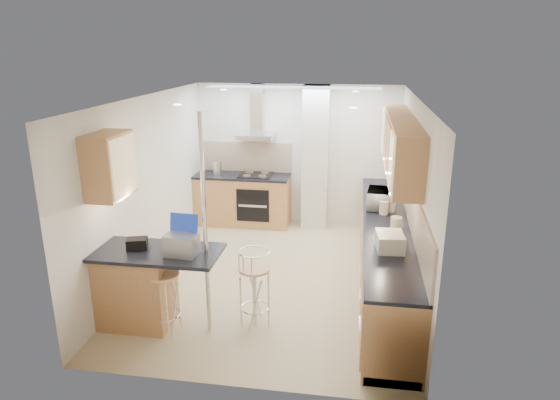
% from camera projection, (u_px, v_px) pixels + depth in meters
% --- Properties ---
extents(ground, '(4.80, 4.80, 0.00)m').
position_uv_depth(ground, '(275.00, 277.00, 7.07)').
color(ground, '#CDB489').
rests_on(ground, ground).
extents(room_shell, '(3.64, 4.84, 2.51)m').
position_uv_depth(room_shell, '(303.00, 166.00, 6.91)').
color(room_shell, silver).
rests_on(room_shell, ground).
extents(right_counter, '(0.63, 4.40, 0.92)m').
position_uv_depth(right_counter, '(385.00, 253.00, 6.71)').
color(right_counter, '#B26E47').
rests_on(right_counter, ground).
extents(back_counter, '(1.70, 0.63, 0.92)m').
position_uv_depth(back_counter, '(243.00, 199.00, 9.05)').
color(back_counter, '#B26E47').
rests_on(back_counter, ground).
extents(peninsula, '(1.47, 0.72, 0.94)m').
position_uv_depth(peninsula, '(158.00, 288.00, 5.73)').
color(peninsula, '#B26E47').
rests_on(peninsula, ground).
extents(microwave, '(0.37, 0.51, 0.27)m').
position_uv_depth(microwave, '(379.00, 199.00, 7.08)').
color(microwave, white).
rests_on(microwave, right_counter).
extents(laptop, '(0.36, 0.29, 0.24)m').
position_uv_depth(laptop, '(182.00, 245.00, 5.45)').
color(laptop, '#999DA0').
rests_on(laptop, peninsula).
extents(bag, '(0.26, 0.22, 0.12)m').
position_uv_depth(bag, '(137.00, 244.00, 5.63)').
color(bag, black).
rests_on(bag, peninsula).
extents(bar_stool_near, '(0.47, 0.47, 0.94)m').
position_uv_depth(bar_stool_near, '(164.00, 294.00, 5.61)').
color(bar_stool_near, tan).
rests_on(bar_stool_near, ground).
extents(bar_stool_end, '(0.53, 0.53, 0.93)m').
position_uv_depth(bar_stool_end, '(255.00, 288.00, 5.76)').
color(bar_stool_end, tan).
rests_on(bar_stool_end, ground).
extents(jar_a, '(0.12, 0.12, 0.19)m').
position_uv_depth(jar_a, '(384.00, 208.00, 6.83)').
color(jar_a, beige).
rests_on(jar_a, right_counter).
extents(jar_b, '(0.12, 0.12, 0.16)m').
position_uv_depth(jar_b, '(391.00, 206.00, 6.94)').
color(jar_b, beige).
rests_on(jar_b, right_counter).
extents(jar_c, '(0.16, 0.16, 0.19)m').
position_uv_depth(jar_c, '(396.00, 224.00, 6.20)').
color(jar_c, '#B9B394').
rests_on(jar_c, right_counter).
extents(jar_d, '(0.13, 0.13, 0.15)m').
position_uv_depth(jar_d, '(390.00, 239.00, 5.79)').
color(jar_d, white).
rests_on(jar_d, right_counter).
extents(bread_bin, '(0.33, 0.40, 0.20)m').
position_uv_depth(bread_bin, '(390.00, 242.00, 5.64)').
color(bread_bin, beige).
rests_on(bread_bin, right_counter).
extents(kettle, '(0.16, 0.16, 0.23)m').
position_uv_depth(kettle, '(217.00, 168.00, 8.91)').
color(kettle, silver).
rests_on(kettle, back_counter).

